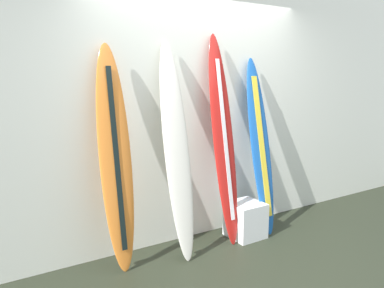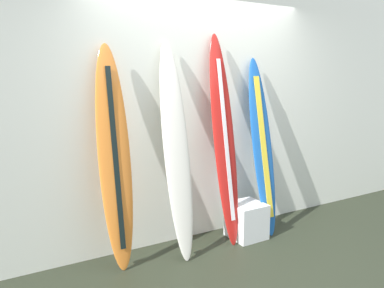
% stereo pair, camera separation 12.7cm
% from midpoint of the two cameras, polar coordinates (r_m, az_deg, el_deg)
% --- Properties ---
extents(ground, '(8.00, 8.00, 0.04)m').
position_cam_midpoint_polar(ground, '(3.49, 11.63, -19.93)').
color(ground, '#272D20').
extents(wall_back, '(7.20, 0.20, 2.80)m').
position_cam_midpoint_polar(wall_back, '(4.07, -0.33, 5.67)').
color(wall_back, white).
rests_on(wall_back, ground).
extents(surfboard_sunset, '(0.30, 0.36, 2.01)m').
position_cam_midpoint_polar(surfboard_sunset, '(3.41, -12.46, -2.42)').
color(surfboard_sunset, orange).
rests_on(surfboard_sunset, ground).
extents(surfboard_ivory, '(0.28, 0.51, 2.06)m').
position_cam_midpoint_polar(surfboard_ivory, '(3.58, -3.31, -1.19)').
color(surfboard_ivory, silver).
rests_on(surfboard_ivory, ground).
extents(surfboard_crimson, '(0.27, 0.46, 2.15)m').
position_cam_midpoint_polar(surfboard_crimson, '(3.89, 3.79, 0.63)').
color(surfboard_crimson, red).
rests_on(surfboard_crimson, ground).
extents(surfboard_cobalt, '(0.27, 0.45, 1.92)m').
position_cam_midpoint_polar(surfboard_cobalt, '(4.22, 9.40, -0.59)').
color(surfboard_cobalt, blue).
rests_on(surfboard_cobalt, ground).
extents(display_block_left, '(0.36, 0.36, 0.38)m').
position_cam_midpoint_polar(display_block_left, '(4.21, 7.15, -11.21)').
color(display_block_left, silver).
rests_on(display_block_left, ground).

